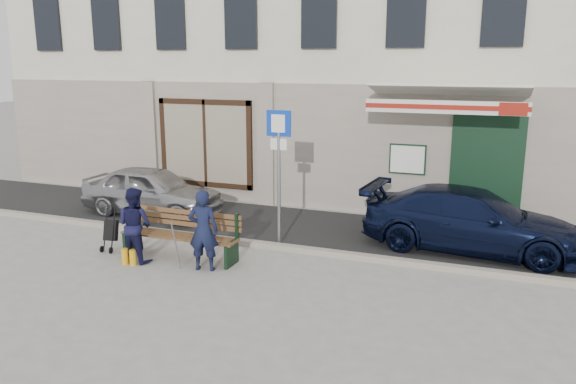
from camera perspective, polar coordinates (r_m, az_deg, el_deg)
The scene contains 11 objects.
ground at distance 10.34m, azimuth -5.69°, elevation -8.17°, with size 80.00×80.00×0.00m, color #9E9991.
asphalt_lane at distance 13.02m, azimuth 0.41°, elevation -3.55°, with size 60.00×3.20×0.01m, color #282828.
curb at distance 11.59m, azimuth -2.38°, elevation -5.41°, with size 60.00×0.18×0.12m, color #9E9384.
building at distance 17.63m, azimuth 6.87°, elevation 17.04°, with size 20.00×8.27×10.00m.
car_silver at distance 14.36m, azimuth -13.66°, elevation 0.14°, with size 1.44×3.58×1.22m, color #A8A8AD.
car_navy at distance 11.88m, azimuth 18.16°, elevation -2.75°, with size 1.76×4.33×1.26m, color black.
parking_sign at distance 11.30m, azimuth -0.94°, elevation 3.70°, with size 0.52×0.08×2.80m.
bench at distance 11.11m, azimuth -11.14°, elevation -4.33°, with size 2.40×1.17×0.98m.
man at distance 10.31m, azimuth -8.60°, elevation -3.86°, with size 0.55×0.36×1.51m, color #121733.
woman at distance 11.04m, azimuth -15.30°, elevation -3.22°, with size 0.70×0.55×1.45m, color #121333.
stroller at distance 11.89m, azimuth -17.57°, elevation -3.83°, with size 0.30×0.40×0.90m.
Camera 1 is at (4.38, -8.58, 3.74)m, focal length 35.00 mm.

